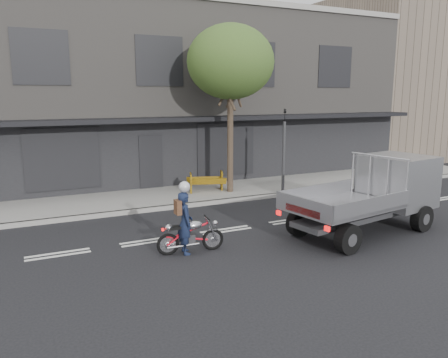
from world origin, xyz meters
TOP-DOWN VIEW (x-y plane):
  - ground at (0.00, 0.00)m, footprint 80.00×80.00m
  - sidewalk at (0.00, 4.70)m, footprint 32.00×3.20m
  - kerb at (0.00, 3.10)m, footprint 32.00×0.20m
  - building_main at (0.00, 11.30)m, footprint 26.00×10.00m
  - building_neighbour at (20.00, 11.30)m, footprint 14.00×10.00m
  - street_tree at (2.20, 4.20)m, footprint 3.40×3.40m
  - traffic_light_pole at (4.20, 3.35)m, footprint 0.12×0.12m
  - motorcycle at (-1.64, -1.29)m, footprint 1.79×0.52m
  - rider at (-1.79, -1.29)m, footprint 0.45×0.63m
  - flatbed_ute at (4.64, -1.79)m, footprint 5.23×2.77m
  - construction_barrier at (1.36, 4.49)m, footprint 1.58×1.02m

SIDE VIEW (x-z plane):
  - ground at x=0.00m, z-range 0.00..0.00m
  - sidewalk at x=0.00m, z-range 0.00..0.15m
  - kerb at x=0.00m, z-range 0.00..0.15m
  - motorcycle at x=-1.64m, z-range 0.01..0.94m
  - construction_barrier at x=1.36m, z-range 0.15..0.97m
  - rider at x=-1.79m, z-range 0.00..1.63m
  - flatbed_ute at x=4.64m, z-range 0.16..2.47m
  - traffic_light_pole at x=4.20m, z-range -0.10..3.40m
  - building_main at x=0.00m, z-range 0.00..8.00m
  - building_neighbour at x=20.00m, z-range 0.00..10.00m
  - street_tree at x=2.20m, z-range 1.90..8.65m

